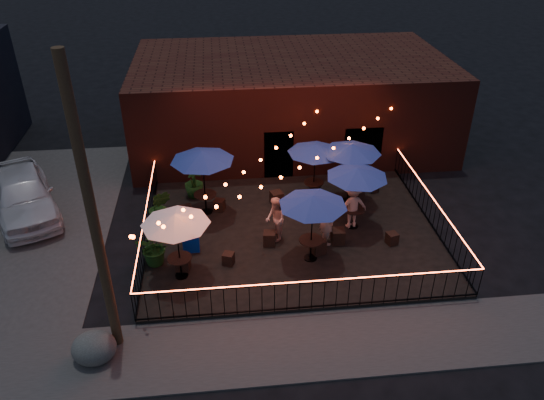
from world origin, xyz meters
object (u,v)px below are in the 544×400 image
Objects in this scene: utility_pole at (93,220)px; cafe_table_0 at (175,220)px; boulder at (94,348)px; cafe_table_3 at (315,149)px; cafe_table_4 at (357,174)px; cooler at (191,240)px; cafe_table_2 at (313,201)px; cafe_table_1 at (202,157)px; cafe_table_5 at (352,149)px.

utility_pole is 3.49× the size of cafe_table_0.
cafe_table_0 reaches higher than boulder.
utility_pole is 3.15× the size of cafe_table_3.
cafe_table_4 reaches higher than cooler.
utility_pole reaches higher than cafe_table_4.
cafe_table_4 is at bearing -63.25° from cafe_table_3.
cafe_table_0 is 4.20m from cafe_table_2.
cafe_table_4 is at bearing 6.95° from cooler.
cafe_table_0 is 3.76m from cafe_table_1.
cafe_table_1 reaches higher than cafe_table_0.
cafe_table_2 is at bearing 28.98° from boulder.
utility_pole is 2.95× the size of cafe_table_1.
cafe_table_1 is (0.78, 3.67, 0.21)m from cafe_table_0.
cafe_table_1 is 0.99× the size of cafe_table_5.
utility_pole is 9.57m from cafe_table_3.
utility_pole is 10.24m from cafe_table_5.
cafe_table_0 is 2.98× the size of cooler.
boulder is at bearing -134.06° from cafe_table_3.
cafe_table_1 is 1.08× the size of cafe_table_4.
cafe_table_3 is at bearing 8.02° from cafe_table_1.
cafe_table_4 is (7.59, 4.67, -1.71)m from utility_pole.
cafe_table_1 reaches higher than cooler.
cafe_table_3 is 2.50× the size of boulder.
utility_pole is 9.07m from cafe_table_4.
cafe_table_2 is 2.77× the size of boulder.
cafe_table_2 is 3.87m from cafe_table_3.
cafe_table_0 is at bearing 57.33° from utility_pole.
cooler is at bearing 77.87° from cafe_table_0.
cafe_table_1 is 5.43m from cafe_table_5.
cafe_table_1 is at bearing 68.86° from utility_pole.
cafe_table_3 is (4.93, 4.25, 0.01)m from cafe_table_0.
cafe_table_1 reaches higher than cafe_table_3.
cafe_table_4 is (1.06, -2.10, 0.04)m from cafe_table_3.
cafe_table_1 is 3.06m from cooler.
cafe_table_3 is 3.31× the size of cooler.
cafe_table_2 is (4.17, 0.46, 0.09)m from cafe_table_0.
cafe_table_2 is at bearing -43.43° from cafe_table_1.
cafe_table_1 reaches higher than cafe_table_4.
boulder is at bearing -124.97° from cafe_table_0.
cafe_table_5 is at bearing 22.16° from cooler.
cafe_table_2 is (5.78, 2.97, -1.67)m from utility_pole.
cafe_table_5 is 2.69× the size of boulder.
cafe_table_5 is (0.23, 1.74, 0.07)m from cafe_table_4.
cafe_table_0 is at bearing -173.71° from cafe_table_2.
utility_pole is 7.85× the size of boulder.
boulder is (-2.11, -3.02, -1.85)m from cafe_table_0.
cafe_table_1 is 4.19m from cafe_table_3.
cooler is (-3.88, 0.88, -1.79)m from cafe_table_2.
cafe_table_5 reaches higher than cafe_table_4.
utility_pole is at bearing -134.02° from cafe_table_3.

